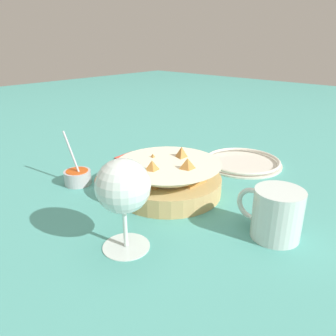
# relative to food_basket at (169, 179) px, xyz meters

# --- Properties ---
(ground_plane) EXTENTS (4.00, 4.00, 0.00)m
(ground_plane) POSITION_rel_food_basket_xyz_m (-0.04, -0.02, -0.03)
(ground_plane) COLOR teal
(food_basket) EXTENTS (0.23, 0.23, 0.09)m
(food_basket) POSITION_rel_food_basket_xyz_m (0.00, 0.00, 0.00)
(food_basket) COLOR tan
(food_basket) RESTS_ON ground_plane
(sauce_cup) EXTENTS (0.07, 0.06, 0.12)m
(sauce_cup) POSITION_rel_food_basket_xyz_m (0.19, 0.11, -0.01)
(sauce_cup) COLOR #B7B7BC
(sauce_cup) RESTS_ON ground_plane
(wine_glass) EXTENTS (0.09, 0.09, 0.15)m
(wine_glass) POSITION_rel_food_basket_xyz_m (-0.08, 0.19, 0.07)
(wine_glass) COLOR silver
(wine_glass) RESTS_ON ground_plane
(beer_mug) EXTENTS (0.12, 0.08, 0.09)m
(beer_mug) POSITION_rel_food_basket_xyz_m (-0.25, 0.00, 0.01)
(beer_mug) COLOR silver
(beer_mug) RESTS_ON ground_plane
(side_plate) EXTENTS (0.21, 0.21, 0.01)m
(side_plate) POSITION_rel_food_basket_xyz_m (-0.03, -0.26, -0.03)
(side_plate) COLOR silver
(side_plate) RESTS_ON ground_plane
(napkin) EXTENTS (0.12, 0.08, 0.01)m
(napkin) POSITION_rel_food_basket_xyz_m (0.20, -0.09, -0.03)
(napkin) COLOR #DB4C3D
(napkin) RESTS_ON ground_plane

